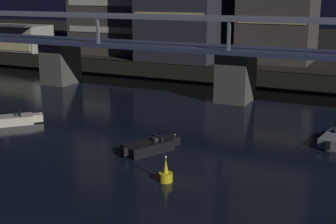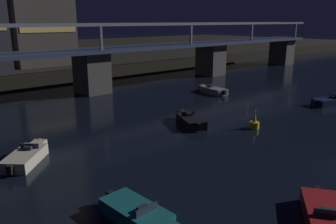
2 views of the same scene
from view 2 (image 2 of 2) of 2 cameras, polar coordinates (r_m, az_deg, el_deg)
name	(u,v)px [view 2 (image 2 of 2)]	position (r m, az deg, el deg)	size (l,w,h in m)	color
river_bridge	(91,63)	(47.96, -12.75, 8.10)	(104.04, 6.40, 9.38)	#4C4944
speedboat_near_left	(330,101)	(44.88, 25.56, 1.62)	(5.15, 2.91, 1.16)	#19234C
speedboat_near_center	(190,120)	(32.88, 3.75, -1.40)	(3.32, 4.98, 1.16)	black
speedboat_near_right	(325,216)	(19.14, 24.82, -15.59)	(4.75, 3.87, 1.16)	maroon
speedboat_mid_left	(138,215)	(17.67, -4.99, -16.81)	(2.01, 5.22, 1.16)	#196066
speedboat_mid_center	(213,90)	(47.40, 7.54, 3.64)	(2.34, 5.23, 1.16)	gray
speedboat_mid_right	(26,157)	(26.27, -22.67, -6.92)	(4.34, 4.43, 1.16)	beige
channel_buoy	(254,123)	(32.67, 14.30, -1.84)	(0.90, 0.90, 1.76)	yellow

